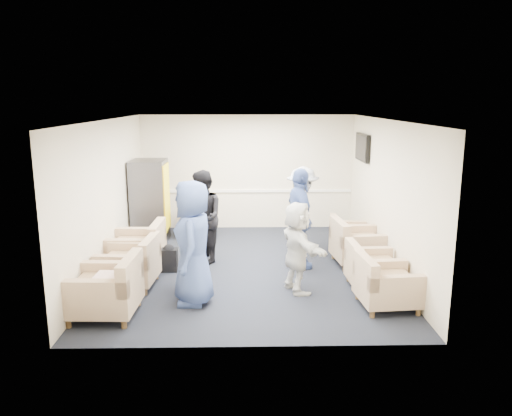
{
  "coord_description": "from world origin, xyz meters",
  "views": [
    {
      "loc": [
        -0.05,
        -8.76,
        3.05
      ],
      "look_at": [
        0.14,
        0.2,
        1.09
      ],
      "focal_mm": 35.0,
      "sensor_mm": 36.0,
      "label": 1
    }
  ],
  "objects_px": {
    "armchair_left_far": "(140,250)",
    "armchair_corner": "(197,222)",
    "armchair_left_near": "(108,291)",
    "person_front_left": "(193,243)",
    "person_back_left": "(203,217)",
    "person_front_right": "(297,247)",
    "person_mid_right": "(300,219)",
    "armchair_right_near": "(384,286)",
    "armchair_right_midnear": "(370,269)",
    "armchair_right_midfar": "(355,246)",
    "person_mid_left": "(188,236)",
    "person_back_right": "(302,210)",
    "vending_machine": "(150,202)",
    "armchair_left_mid": "(132,266)",
    "armchair_right_far": "(347,236)"
  },
  "relations": [
    {
      "from": "armchair_right_midfar",
      "to": "person_front_right",
      "type": "height_order",
      "value": "person_front_right"
    },
    {
      "from": "person_mid_left",
      "to": "person_mid_right",
      "type": "height_order",
      "value": "person_mid_right"
    },
    {
      "from": "person_front_left",
      "to": "person_mid_right",
      "type": "relative_size",
      "value": 1.03
    },
    {
      "from": "armchair_left_near",
      "to": "person_mid_right",
      "type": "bearing_deg",
      "value": 127.35
    },
    {
      "from": "armchair_right_near",
      "to": "person_mid_left",
      "type": "height_order",
      "value": "person_mid_left"
    },
    {
      "from": "armchair_left_far",
      "to": "armchair_corner",
      "type": "height_order",
      "value": "armchair_left_far"
    },
    {
      "from": "armchair_left_near",
      "to": "person_back_left",
      "type": "relative_size",
      "value": 0.55
    },
    {
      "from": "armchair_left_mid",
      "to": "armchair_corner",
      "type": "distance_m",
      "value": 3.26
    },
    {
      "from": "armchair_left_near",
      "to": "armchair_left_far",
      "type": "bearing_deg",
      "value": -178.84
    },
    {
      "from": "armchair_right_far",
      "to": "person_mid_left",
      "type": "height_order",
      "value": "person_mid_left"
    },
    {
      "from": "armchair_left_near",
      "to": "armchair_left_mid",
      "type": "distance_m",
      "value": 1.17
    },
    {
      "from": "armchair_left_far",
      "to": "person_front_left",
      "type": "relative_size",
      "value": 0.51
    },
    {
      "from": "armchair_right_midfar",
      "to": "vending_machine",
      "type": "distance_m",
      "value": 4.43
    },
    {
      "from": "armchair_right_near",
      "to": "armchair_corner",
      "type": "relative_size",
      "value": 1.03
    },
    {
      "from": "armchair_right_midnear",
      "to": "person_mid_right",
      "type": "bearing_deg",
      "value": 42.71
    },
    {
      "from": "armchair_right_near",
      "to": "armchair_right_midnear",
      "type": "xyz_separation_m",
      "value": [
        -0.01,
        0.78,
        -0.01
      ]
    },
    {
      "from": "armchair_right_near",
      "to": "armchair_corner",
      "type": "bearing_deg",
      "value": 32.92
    },
    {
      "from": "armchair_left_far",
      "to": "armchair_right_midfar",
      "type": "distance_m",
      "value": 3.99
    },
    {
      "from": "armchair_left_far",
      "to": "person_mid_left",
      "type": "bearing_deg",
      "value": 48.67
    },
    {
      "from": "armchair_left_mid",
      "to": "person_front_right",
      "type": "distance_m",
      "value": 2.75
    },
    {
      "from": "armchair_left_near",
      "to": "armchair_right_midfar",
      "type": "relative_size",
      "value": 0.99
    },
    {
      "from": "armchair_right_midnear",
      "to": "armchair_right_far",
      "type": "xyz_separation_m",
      "value": [
        0.03,
        2.08,
        -0.02
      ]
    },
    {
      "from": "armchair_right_near",
      "to": "person_back_right",
      "type": "height_order",
      "value": "person_back_right"
    },
    {
      "from": "person_back_right",
      "to": "person_front_right",
      "type": "relative_size",
      "value": 1.17
    },
    {
      "from": "armchair_right_midnear",
      "to": "armchair_left_mid",
      "type": "bearing_deg",
      "value": 85.43
    },
    {
      "from": "armchair_right_far",
      "to": "armchair_left_far",
      "type": "bearing_deg",
      "value": 110.25
    },
    {
      "from": "armchair_corner",
      "to": "person_mid_left",
      "type": "height_order",
      "value": "person_mid_left"
    },
    {
      "from": "armchair_right_near",
      "to": "person_mid_left",
      "type": "relative_size",
      "value": 0.52
    },
    {
      "from": "person_mid_left",
      "to": "person_mid_right",
      "type": "bearing_deg",
      "value": 114.56
    },
    {
      "from": "armchair_left_mid",
      "to": "armchair_corner",
      "type": "height_order",
      "value": "armchair_left_mid"
    },
    {
      "from": "armchair_right_midfar",
      "to": "person_back_right",
      "type": "xyz_separation_m",
      "value": [
        -0.91,
        0.84,
        0.51
      ]
    },
    {
      "from": "person_mid_left",
      "to": "person_mid_right",
      "type": "relative_size",
      "value": 0.94
    },
    {
      "from": "armchair_right_midnear",
      "to": "armchair_right_far",
      "type": "relative_size",
      "value": 1.03
    },
    {
      "from": "armchair_right_midnear",
      "to": "person_front_right",
      "type": "distance_m",
      "value": 1.29
    },
    {
      "from": "armchair_right_midnear",
      "to": "person_front_left",
      "type": "bearing_deg",
      "value": 98.44
    },
    {
      "from": "armchair_right_midfar",
      "to": "armchair_corner",
      "type": "height_order",
      "value": "armchair_right_midfar"
    },
    {
      "from": "armchair_right_near",
      "to": "armchair_left_mid",
      "type": "bearing_deg",
      "value": 71.86
    },
    {
      "from": "person_front_left",
      "to": "person_back_right",
      "type": "height_order",
      "value": "person_front_left"
    },
    {
      "from": "armchair_left_near",
      "to": "person_back_right",
      "type": "height_order",
      "value": "person_back_right"
    },
    {
      "from": "person_front_right",
      "to": "armchair_right_midfar",
      "type": "bearing_deg",
      "value": -60.23
    },
    {
      "from": "armchair_left_mid",
      "to": "vending_machine",
      "type": "relative_size",
      "value": 0.53
    },
    {
      "from": "vending_machine",
      "to": "person_mid_right",
      "type": "distance_m",
      "value": 3.49
    },
    {
      "from": "armchair_right_midnear",
      "to": "armchair_right_near",
      "type": "bearing_deg",
      "value": 178.36
    },
    {
      "from": "armchair_right_midfar",
      "to": "person_front_left",
      "type": "height_order",
      "value": "person_front_left"
    },
    {
      "from": "armchair_right_midnear",
      "to": "armchair_corner",
      "type": "height_order",
      "value": "armchair_right_midnear"
    },
    {
      "from": "armchair_right_near",
      "to": "person_back_right",
      "type": "xyz_separation_m",
      "value": [
        -0.91,
        2.84,
        0.53
      ]
    },
    {
      "from": "armchair_right_midnear",
      "to": "person_back_left",
      "type": "bearing_deg",
      "value": 61.74
    },
    {
      "from": "armchair_left_near",
      "to": "person_front_left",
      "type": "xyz_separation_m",
      "value": [
        1.17,
        0.47,
        0.57
      ]
    },
    {
      "from": "person_back_left",
      "to": "person_front_right",
      "type": "distance_m",
      "value": 2.22
    },
    {
      "from": "armchair_right_near",
      "to": "armchair_right_midnear",
      "type": "bearing_deg",
      "value": -4.14
    }
  ]
}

